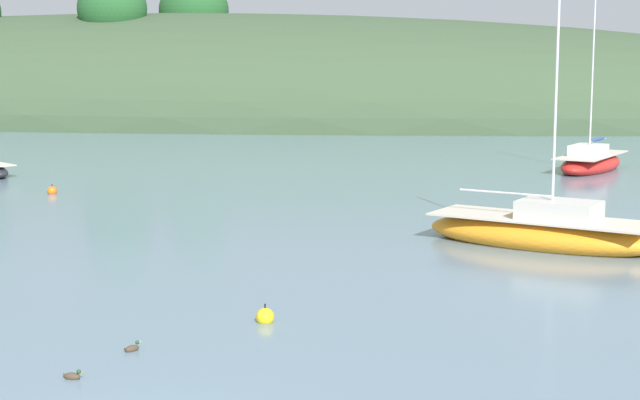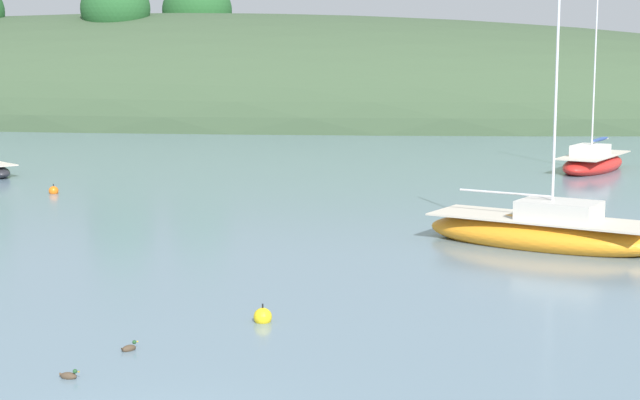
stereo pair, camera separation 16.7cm
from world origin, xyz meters
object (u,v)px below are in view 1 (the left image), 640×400
mooring_buoy_inner (265,317)px  duck_lone_left (72,376)px  sailboat_navy_dinghy (542,232)px  sailboat_cream_ketch (591,162)px  mooring_buoy_channel (52,191)px  duck_lone_right (132,348)px

mooring_buoy_inner → duck_lone_left: mooring_buoy_inner is taller
sailboat_navy_dinghy → sailboat_cream_ketch: (4.13, 22.50, -0.02)m
sailboat_cream_ketch → mooring_buoy_channel: 28.38m
mooring_buoy_channel → duck_lone_right: 25.68m
mooring_buoy_channel → mooring_buoy_inner: bearing=-55.4°
sailboat_cream_ketch → duck_lone_right: 38.43m
duck_lone_right → mooring_buoy_channel: bearing=116.9°
sailboat_cream_ketch → mooring_buoy_channel: (-25.21, -13.04, -0.31)m
sailboat_navy_dinghy → mooring_buoy_channel: sailboat_navy_dinghy is taller
sailboat_navy_dinghy → mooring_buoy_channel: 23.11m
mooring_buoy_inner → duck_lone_right: (-2.35, -2.70, -0.07)m
mooring_buoy_channel → duck_lone_left: bearing=-66.0°
sailboat_cream_ketch → mooring_buoy_inner: (-11.25, -33.24, -0.31)m
mooring_buoy_inner → duck_lone_left: size_ratio=1.27×
duck_lone_right → mooring_buoy_inner: bearing=49.1°
sailboat_navy_dinghy → duck_lone_right: (-9.47, -13.45, -0.41)m
sailboat_navy_dinghy → duck_lone_right: 16.45m
sailboat_navy_dinghy → mooring_buoy_channel: (-21.08, 9.46, -0.34)m
mooring_buoy_channel → sailboat_navy_dinghy: bearing=-24.2°
sailboat_navy_dinghy → mooring_buoy_inner: size_ratio=18.77×
sailboat_navy_dinghy → duck_lone_left: 18.38m
sailboat_cream_ketch → duck_lone_left: 40.47m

